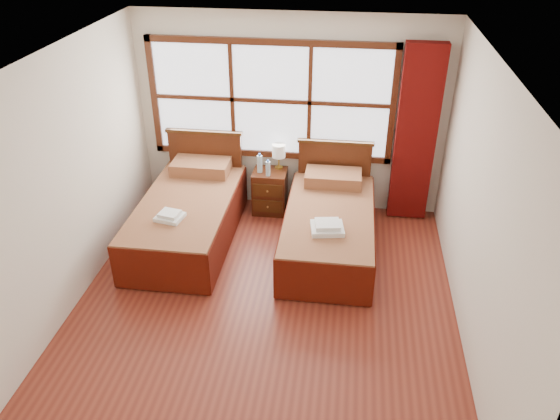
# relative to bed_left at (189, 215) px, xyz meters

# --- Properties ---
(floor) EXTENTS (4.50, 4.50, 0.00)m
(floor) POSITION_rel_bed_left_xyz_m (1.15, -1.20, -0.33)
(floor) COLOR maroon
(floor) RESTS_ON ground
(ceiling) EXTENTS (4.50, 4.50, 0.00)m
(ceiling) POSITION_rel_bed_left_xyz_m (1.15, -1.20, 2.27)
(ceiling) COLOR white
(ceiling) RESTS_ON wall_back
(wall_back) EXTENTS (4.00, 0.00, 4.00)m
(wall_back) POSITION_rel_bed_left_xyz_m (1.15, 1.05, 0.97)
(wall_back) COLOR silver
(wall_back) RESTS_ON floor
(wall_left) EXTENTS (0.00, 4.50, 4.50)m
(wall_left) POSITION_rel_bed_left_xyz_m (-0.85, -1.20, 0.97)
(wall_left) COLOR silver
(wall_left) RESTS_ON floor
(wall_right) EXTENTS (0.00, 4.50, 4.50)m
(wall_right) POSITION_rel_bed_left_xyz_m (3.15, -1.20, 0.97)
(wall_right) COLOR silver
(wall_right) RESTS_ON floor
(window) EXTENTS (3.16, 0.06, 1.56)m
(window) POSITION_rel_bed_left_xyz_m (0.90, 1.02, 1.17)
(window) COLOR white
(window) RESTS_ON wall_back
(curtain) EXTENTS (0.50, 0.16, 2.30)m
(curtain) POSITION_rel_bed_left_xyz_m (2.75, 0.91, 0.84)
(curtain) COLOR #620C09
(curtain) RESTS_ON wall_back
(bed_left) EXTENTS (1.10, 2.13, 1.07)m
(bed_left) POSITION_rel_bed_left_xyz_m (0.00, 0.00, 0.00)
(bed_left) COLOR #43240E
(bed_left) RESTS_ON floor
(bed_right) EXTENTS (1.05, 2.07, 1.02)m
(bed_right) POSITION_rel_bed_left_xyz_m (1.75, 0.00, -0.01)
(bed_right) COLOR #43240E
(bed_right) RESTS_ON floor
(nightstand) EXTENTS (0.45, 0.44, 0.59)m
(nightstand) POSITION_rel_bed_left_xyz_m (0.91, 0.80, -0.03)
(nightstand) COLOR #492010
(nightstand) RESTS_ON floor
(towels_left) EXTENTS (0.34, 0.31, 0.09)m
(towels_left) POSITION_rel_bed_left_xyz_m (-0.05, -0.50, 0.28)
(towels_left) COLOR white
(towels_left) RESTS_ON bed_left
(towels_right) EXTENTS (0.40, 0.37, 0.11)m
(towels_right) POSITION_rel_bed_left_xyz_m (1.75, -0.48, 0.27)
(towels_right) COLOR white
(towels_right) RESTS_ON bed_right
(lamp) EXTENTS (0.18, 0.18, 0.34)m
(lamp) POSITION_rel_bed_left_xyz_m (1.01, 0.93, 0.51)
(lamp) COLOR gold
(lamp) RESTS_ON nightstand
(bottle_near) EXTENTS (0.07, 0.07, 0.27)m
(bottle_near) POSITION_rel_bed_left_xyz_m (0.78, 0.77, 0.39)
(bottle_near) COLOR silver
(bottle_near) RESTS_ON nightstand
(bottle_far) EXTENTS (0.06, 0.06, 0.22)m
(bottle_far) POSITION_rel_bed_left_xyz_m (0.90, 0.69, 0.37)
(bottle_far) COLOR silver
(bottle_far) RESTS_ON nightstand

